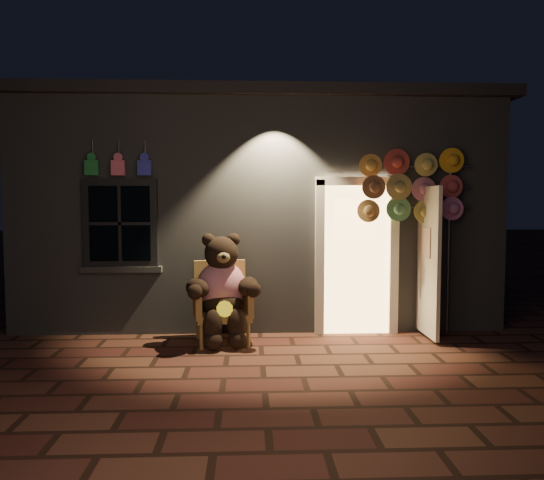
{
  "coord_description": "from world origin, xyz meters",
  "views": [
    {
      "loc": [
        -0.15,
        -5.85,
        1.83
      ],
      "look_at": [
        0.15,
        1.0,
        1.35
      ],
      "focal_mm": 35.0,
      "sensor_mm": 36.0,
      "label": 1
    }
  ],
  "objects": [
    {
      "name": "ground",
      "position": [
        0.0,
        0.0,
        0.0
      ],
      "size": [
        60.0,
        60.0,
        0.0
      ],
      "primitive_type": "plane",
      "color": "brown",
      "rests_on": "ground"
    },
    {
      "name": "wicker_armchair",
      "position": [
        -0.52,
        1.09,
        0.53
      ],
      "size": [
        0.82,
        0.76,
        1.06
      ],
      "rotation": [
        0.0,
        0.0,
        0.17
      ],
      "color": "#A2833E",
      "rests_on": "ground"
    },
    {
      "name": "shop_building",
      "position": [
        0.0,
        3.99,
        1.74
      ],
      "size": [
        7.3,
        5.95,
        3.51
      ],
      "color": "slate",
      "rests_on": "ground"
    },
    {
      "name": "teddy_bear",
      "position": [
        -0.5,
        0.96,
        0.72
      ],
      "size": [
        1.02,
        0.87,
        1.42
      ],
      "rotation": [
        0.0,
        0.0,
        0.17
      ],
      "color": "red",
      "rests_on": "ground"
    },
    {
      "name": "hat_rack",
      "position": [
        2.08,
        1.28,
        2.02
      ],
      "size": [
        1.57,
        0.22,
        2.54
      ],
      "color": "#59595E",
      "rests_on": "ground"
    }
  ]
}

